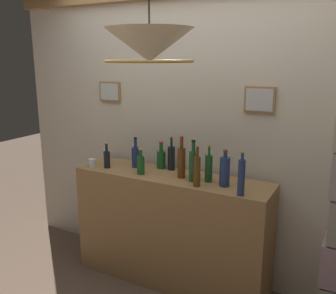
% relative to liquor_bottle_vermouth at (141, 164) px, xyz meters
% --- Properties ---
extents(panelled_rear_partition, '(3.52, 0.15, 2.68)m').
position_rel_liquor_bottle_vermouth_xyz_m(panelled_rear_partition, '(0.24, 0.38, 0.36)').
color(panelled_rear_partition, beige).
rests_on(panelled_rear_partition, ground).
extents(bar_shelf_unit, '(1.67, 0.43, 0.96)m').
position_rel_liquor_bottle_vermouth_xyz_m(bar_shelf_unit, '(0.24, 0.09, -0.57)').
color(bar_shelf_unit, '#9E7547').
rests_on(bar_shelf_unit, ground).
extents(liquor_bottle_vermouth, '(0.06, 0.06, 0.22)m').
position_rel_liquor_bottle_vermouth_xyz_m(liquor_bottle_vermouth, '(0.00, 0.00, 0.00)').
color(liquor_bottle_vermouth, '#185724').
rests_on(liquor_bottle_vermouth, bar_shelf_unit).
extents(liquor_bottle_rum, '(0.06, 0.06, 0.34)m').
position_rel_liquor_bottle_vermouth_xyz_m(liquor_bottle_rum, '(0.34, 0.08, 0.05)').
color(liquor_bottle_rum, '#5F3413').
rests_on(liquor_bottle_rum, bar_shelf_unit).
extents(liquor_bottle_gin, '(0.08, 0.08, 0.24)m').
position_rel_liquor_bottle_vermouth_xyz_m(liquor_bottle_gin, '(0.07, 0.22, 0.00)').
color(liquor_bottle_gin, '#195521').
rests_on(liquor_bottle_gin, bar_shelf_unit).
extents(liquor_bottle_sherry, '(0.06, 0.06, 0.30)m').
position_rel_liquor_bottle_vermouth_xyz_m(liquor_bottle_sherry, '(0.17, 0.23, 0.02)').
color(liquor_bottle_sherry, black).
rests_on(liquor_bottle_sherry, bar_shelf_unit).
extents(liquor_bottle_bourbon, '(0.07, 0.07, 0.27)m').
position_rel_liquor_bottle_vermouth_xyz_m(liquor_bottle_bourbon, '(-0.14, 0.14, 0.01)').
color(liquor_bottle_bourbon, navy).
rests_on(liquor_bottle_bourbon, bar_shelf_unit).
extents(liquor_bottle_whiskey, '(0.06, 0.06, 0.29)m').
position_rel_liquor_bottle_vermouth_xyz_m(liquor_bottle_whiskey, '(0.57, 0.09, 0.03)').
color(liquor_bottle_whiskey, '#1A4D21').
rests_on(liquor_bottle_whiskey, bar_shelf_unit).
extents(liquor_bottle_vodka, '(0.06, 0.06, 0.23)m').
position_rel_liquor_bottle_vermouth_xyz_m(liquor_bottle_vodka, '(-0.36, 0.01, -0.00)').
color(liquor_bottle_vodka, black).
rests_on(liquor_bottle_vodka, bar_shelf_unit).
extents(liquor_bottle_scotch, '(0.06, 0.06, 0.33)m').
position_rel_liquor_bottle_vermouth_xyz_m(liquor_bottle_scotch, '(0.46, 0.04, 0.05)').
color(liquor_bottle_scotch, '#1B4F26').
rests_on(liquor_bottle_scotch, bar_shelf_unit).
extents(liquor_bottle_brandy, '(0.05, 0.05, 0.31)m').
position_rel_liquor_bottle_vermouth_xyz_m(liquor_bottle_brandy, '(0.53, -0.05, 0.04)').
color(liquor_bottle_brandy, '#593913').
rests_on(liquor_bottle_brandy, bar_shelf_unit).
extents(liquor_bottle_port, '(0.08, 0.08, 0.28)m').
position_rel_liquor_bottle_vermouth_xyz_m(liquor_bottle_port, '(0.71, 0.05, 0.03)').
color(liquor_bottle_port, navy).
rests_on(liquor_bottle_port, bar_shelf_unit).
extents(liquor_bottle_tequila, '(0.05, 0.05, 0.32)m').
position_rel_liquor_bottle_vermouth_xyz_m(liquor_bottle_tequila, '(0.88, -0.08, 0.05)').
color(liquor_bottle_tequila, navy).
rests_on(liquor_bottle_tequila, bar_shelf_unit).
extents(glass_tumbler_rocks, '(0.06, 0.06, 0.07)m').
position_rel_liquor_bottle_vermouth_xyz_m(glass_tumbler_rocks, '(-0.48, -0.04, -0.05)').
color(glass_tumbler_rocks, silver).
rests_on(glass_tumbler_rocks, bar_shelf_unit).
extents(pendant_lamp, '(0.54, 0.54, 0.53)m').
position_rel_liquor_bottle_vermouth_xyz_m(pendant_lamp, '(0.42, -0.52, 0.92)').
color(pendant_lamp, '#EFE5C6').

